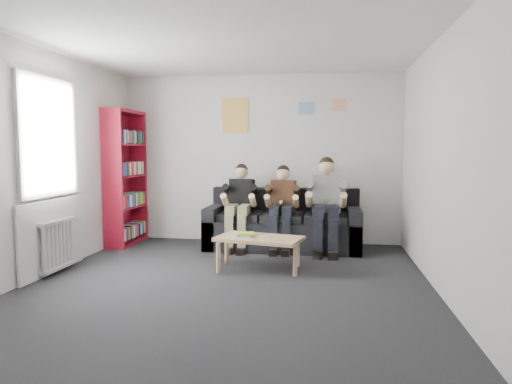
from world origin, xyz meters
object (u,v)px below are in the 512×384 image
sofa (283,227)px  person_middle (282,207)px  person_right (326,205)px  coffee_table (259,241)px  bookshelf (126,178)px  person_left (239,206)px

sofa → person_middle: 0.38m
person_middle → person_right: bearing=6.6°
coffee_table → person_right: size_ratio=0.75×
bookshelf → person_right: bookshelf is taller
sofa → person_left: (-0.64, -0.20, 0.33)m
sofa → coffee_table: sofa is taller
sofa → person_middle: size_ratio=1.82×
person_left → person_middle: 0.64m
bookshelf → person_left: bearing=-2.8°
bookshelf → person_middle: bearing=-1.9°
bookshelf → sofa: bearing=2.7°
bookshelf → coffee_table: 2.73m
coffee_table → person_middle: 1.19m
sofa → bookshelf: size_ratio=1.09×
bookshelf → person_left: bookshelf is taller
sofa → person_right: (0.64, -0.21, 0.37)m
sofa → coffee_table: size_ratio=2.22×
sofa → person_middle: bearing=-90.0°
bookshelf → coffee_table: (2.32, -1.26, -0.69)m
sofa → coffee_table: bearing=-97.4°
person_left → sofa: bearing=19.4°
bookshelf → person_left: (1.85, -0.11, -0.41)m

